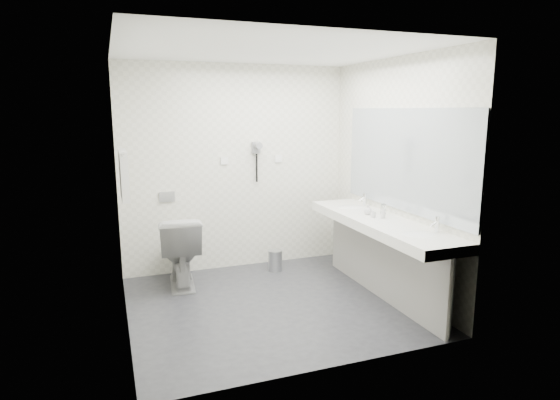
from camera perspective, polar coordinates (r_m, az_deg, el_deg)
name	(u,v)px	position (r m, az deg, el deg)	size (l,w,h in m)	color
floor	(271,304)	(4.94, -1.05, -12.47)	(2.80, 2.80, 0.00)	#2E2F34
ceiling	(270,50)	(4.57, -1.17, 17.67)	(2.80, 2.80, 0.00)	white
wall_back	(236,168)	(5.83, -5.32, 3.84)	(2.80, 2.80, 0.00)	white
wall_front	(330,210)	(3.41, 6.08, -1.17)	(2.80, 2.80, 0.00)	white
wall_left	(120,192)	(4.35, -18.82, 0.91)	(2.60, 2.60, 0.00)	white
wall_right	(394,177)	(5.22, 13.59, 2.76)	(2.60, 2.60, 0.00)	white
vanity_counter	(380,224)	(4.99, 12.00, -2.80)	(0.55, 2.20, 0.10)	white
vanity_panel	(380,263)	(5.12, 12.05, -7.41)	(0.03, 2.15, 0.75)	gray
vanity_post_near	(450,299)	(4.35, 19.83, -11.15)	(0.06, 0.06, 0.75)	silver
vanity_post_far	(338,238)	(5.99, 6.99, -4.53)	(0.06, 0.06, 0.75)	silver
mirror	(404,160)	(5.02, 14.81, 4.70)	(0.02, 2.20, 1.05)	#B2BCC6
basin_near	(419,236)	(4.46, 16.46, -4.17)	(0.40, 0.31, 0.05)	white
basin_far	(350,208)	(5.53, 8.44, -0.98)	(0.40, 0.31, 0.05)	white
faucet_near	(437,224)	(4.56, 18.49, -2.81)	(0.04, 0.04, 0.15)	silver
faucet_far	(365,199)	(5.60, 10.21, 0.07)	(0.04, 0.04, 0.15)	silver
soap_bottle_a	(373,213)	(5.01, 11.22, -1.60)	(0.04, 0.04, 0.09)	silver
soap_bottle_b	(368,210)	(5.15, 10.57, -1.16)	(0.08, 0.08, 0.10)	silver
soap_bottle_c	(383,212)	(5.00, 12.38, -1.46)	(0.05, 0.05, 0.13)	silver
glass_left	(383,209)	(5.21, 12.39, -1.07)	(0.06, 0.06, 0.11)	silver
toilet	(180,250)	(5.44, -11.98, -5.95)	(0.45, 0.80, 0.81)	white
flush_plate	(167,197)	(5.70, -13.51, 0.37)	(0.18, 0.02, 0.12)	#B2B5BA
pedal_bin	(275,261)	(5.87, -0.59, -7.39)	(0.17, 0.17, 0.24)	#B2B5BA
bin_lid	(275,251)	(5.83, -0.59, -6.19)	(0.17, 0.17, 0.01)	#B2B5BA
towel_rail	(121,152)	(4.86, -18.65, 5.48)	(0.02, 0.02, 0.62)	silver
towel_near	(124,177)	(4.74, -18.31, 2.70)	(0.07, 0.24, 0.48)	silver
towel_far	(123,173)	(5.02, -18.43, 3.12)	(0.07, 0.24, 0.48)	silver
dryer_cradle	(256,148)	(5.84, -2.90, 6.35)	(0.10, 0.04, 0.14)	gray
dryer_barrel	(258,146)	(5.77, -2.70, 6.60)	(0.08, 0.08, 0.14)	gray
dryer_cord	(257,168)	(5.85, -2.84, 3.90)	(0.02, 0.02, 0.35)	black
switch_plate_a	(224,161)	(5.77, -6.75, 4.74)	(0.09, 0.02, 0.09)	white
switch_plate_b	(278,159)	(5.97, -0.18, 5.02)	(0.09, 0.02, 0.09)	white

